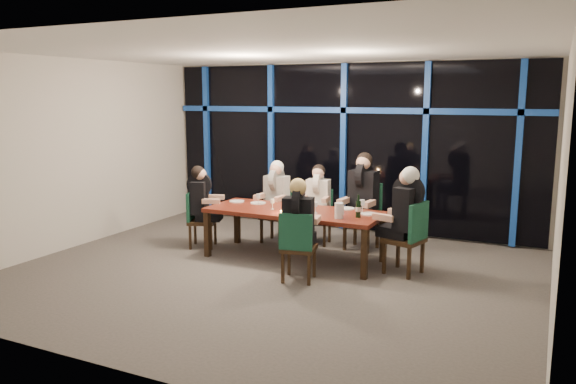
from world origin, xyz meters
name	(u,v)px	position (x,y,z in m)	size (l,w,h in m)	color
room	(268,126)	(0.00, 0.00, 2.02)	(7.04, 7.00, 3.02)	#5D5752
window_wall	(345,144)	(0.01, 2.93, 1.55)	(6.86, 0.43, 2.94)	black
dining_table	(294,214)	(0.00, 0.80, 0.68)	(2.60, 1.00, 0.75)	maroon
chair_far_left	(278,211)	(-0.69, 1.65, 0.52)	(0.45, 0.45, 0.93)	black
chair_far_mid	(319,213)	(-0.03, 1.83, 0.50)	(0.46, 0.46, 0.89)	black
chair_far_right	(364,212)	(0.74, 1.85, 0.59)	(0.53, 0.53, 1.05)	black
chair_end_left	(198,216)	(-1.69, 0.76, 0.50)	(0.54, 0.54, 0.90)	black
chair_end_right	(410,234)	(1.73, 0.81, 0.57)	(0.57, 0.57, 1.01)	black
chair_near_mid	(297,243)	(0.49, -0.13, 0.52)	(0.51, 0.51, 0.94)	black
diner_far_left	(276,189)	(-0.69, 1.57, 0.89)	(0.47, 0.59, 0.90)	black
diner_far_mid	(318,193)	(-0.02, 1.76, 0.86)	(0.47, 0.58, 0.87)	silver
diner_far_right	(362,187)	(0.74, 1.76, 1.00)	(0.55, 0.68, 1.02)	black
diner_end_left	(202,194)	(-1.62, 0.78, 0.86)	(0.62, 0.55, 0.88)	black
diner_end_right	(405,204)	(1.65, 0.83, 0.97)	(0.68, 0.58, 0.99)	black
diner_near_mid	(299,214)	(0.47, -0.05, 0.90)	(0.52, 0.62, 0.91)	black
plate_far_left	(258,203)	(-0.72, 1.01, 0.76)	(0.24, 0.24, 0.01)	white
plate_far_mid	(308,205)	(0.05, 1.20, 0.76)	(0.24, 0.24, 0.01)	white
plate_far_right	(346,208)	(0.68, 1.20, 0.76)	(0.24, 0.24, 0.01)	white
plate_end_left	(237,201)	(-1.09, 0.99, 0.76)	(0.24, 0.24, 0.01)	white
plate_end_right	(369,214)	(1.10, 0.98, 0.76)	(0.24, 0.24, 0.01)	white
plate_near_mid	(308,216)	(0.36, 0.50, 0.76)	(0.24, 0.24, 0.01)	white
wine_bottle	(358,209)	(1.02, 0.72, 0.87)	(0.07, 0.07, 0.32)	black
water_pitcher	(339,211)	(0.80, 0.55, 0.86)	(0.13, 0.12, 0.21)	white
tea_light	(282,212)	(-0.06, 0.53, 0.77)	(0.05, 0.05, 0.03)	#F7A44A
wine_glass_a	(272,202)	(-0.31, 0.71, 0.86)	(0.06, 0.06, 0.16)	silver
wine_glass_b	(299,200)	(0.01, 0.96, 0.88)	(0.07, 0.07, 0.17)	white
wine_glass_c	(315,205)	(0.38, 0.72, 0.87)	(0.06, 0.06, 0.17)	silver
wine_glass_d	(258,197)	(-0.67, 0.94, 0.87)	(0.06, 0.06, 0.17)	silver
wine_glass_e	(362,203)	(0.98, 1.01, 0.89)	(0.08, 0.08, 0.20)	white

